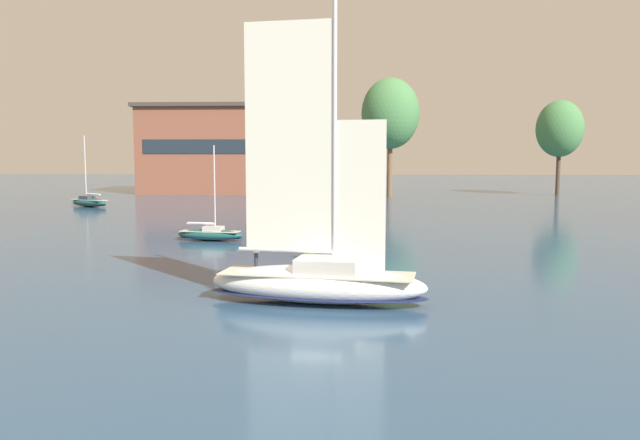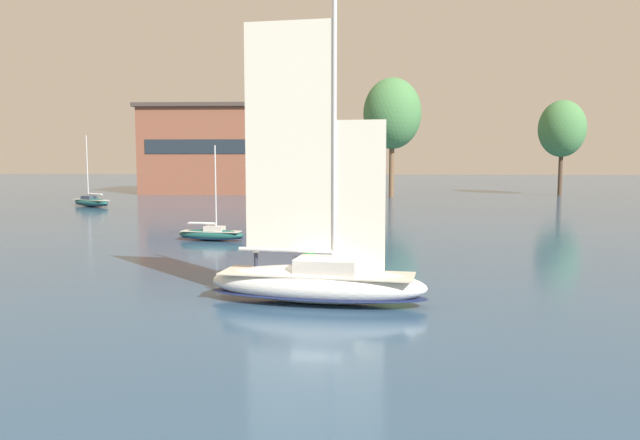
{
  "view_description": "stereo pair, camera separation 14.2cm",
  "coord_description": "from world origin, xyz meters",
  "views": [
    {
      "loc": [
        1.59,
        -29.94,
        7.21
      ],
      "look_at": [
        0.0,
        3.0,
        3.76
      ],
      "focal_mm": 35.0,
      "sensor_mm": 36.0,
      "label": 1
    },
    {
      "loc": [
        1.73,
        -29.94,
        7.21
      ],
      "look_at": [
        0.0,
        3.0,
        3.76
      ],
      "focal_mm": 35.0,
      "sensor_mm": 36.0,
      "label": 2
    }
  ],
  "objects": [
    {
      "name": "ground_plane",
      "position": [
        0.0,
        0.0,
        0.0
      ],
      "size": [
        400.0,
        400.0,
        0.0
      ],
      "primitive_type": "plane",
      "color": "#2D4C6B"
    },
    {
      "name": "waterfront_building",
      "position": [
        -20.79,
        88.08,
        8.29
      ],
      "size": [
        34.03,
        15.98,
        16.49
      ],
      "color": "brown",
      "rests_on": "ground"
    },
    {
      "name": "tree_shore_left",
      "position": [
        38.63,
        83.22,
        11.78
      ],
      "size": [
        8.17,
        8.17,
        16.83
      ],
      "color": "#4C3828",
      "rests_on": "ground"
    },
    {
      "name": "tree_shore_center",
      "position": [
        8.37,
        77.62,
        14.15
      ],
      "size": [
        9.82,
        9.82,
        20.21
      ],
      "color": "brown",
      "rests_on": "ground"
    },
    {
      "name": "sailboat_main",
      "position": [
        0.02,
        -0.0,
        1.16
      ],
      "size": [
        11.19,
        4.71,
        14.89
      ],
      "color": "white",
      "rests_on": "ground"
    },
    {
      "name": "sailboat_moored_near_marina",
      "position": [
        -10.18,
        21.75,
        0.55
      ],
      "size": [
        5.98,
        2.46,
        8.0
      ],
      "color": "#194C47",
      "rests_on": "ground"
    },
    {
      "name": "sailboat_moored_mid_channel",
      "position": [
        -34.83,
        55.15,
        0.67
      ],
      "size": [
        7.17,
        5.52,
        9.91
      ],
      "color": "#194C47",
      "rests_on": "ground"
    },
    {
      "name": "channel_buoy",
      "position": [
        -1.28,
        12.76,
        0.66
      ],
      "size": [
        0.92,
        0.92,
        1.7
      ],
      "color": "green",
      "rests_on": "ground"
    }
  ]
}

